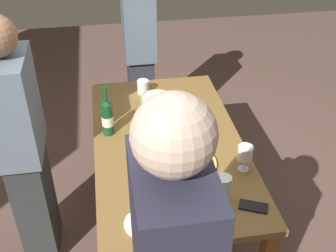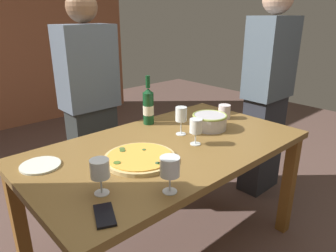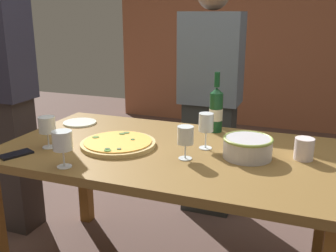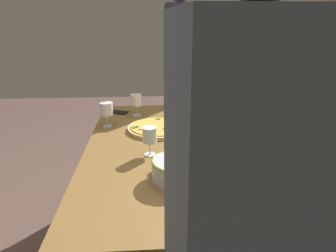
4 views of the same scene
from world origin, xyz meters
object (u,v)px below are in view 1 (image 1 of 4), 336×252
at_px(dining_table, 168,153).
at_px(side_plate, 144,223).
at_px(wine_glass_far_right, 153,110).
at_px(person_guest_left, 23,148).
at_px(wine_glass_by_bottle, 245,154).
at_px(person_host, 139,51).
at_px(cup_amber, 143,87).
at_px(wine_bottle, 107,117).
at_px(serving_bowl, 157,103).
at_px(wine_glass_near_pizza, 181,115).
at_px(wine_glass_far_left, 223,185).
at_px(cell_phone, 253,206).
at_px(pizza, 184,164).

distance_m(dining_table, side_plate, 0.69).
xyz_separation_m(wine_glass_far_right, person_guest_left, (-0.18, 0.78, -0.06)).
relative_size(wine_glass_by_bottle, person_host, 0.10).
xyz_separation_m(cup_amber, side_plate, (-1.26, 0.14, -0.04)).
bearing_deg(wine_bottle, person_guest_left, 108.03).
xyz_separation_m(serving_bowl, wine_glass_by_bottle, (-0.71, -0.39, 0.06)).
distance_m(wine_glass_near_pizza, side_plate, 0.84).
distance_m(wine_bottle, wine_glass_by_bottle, 0.87).
distance_m(wine_glass_far_left, cell_phone, 0.19).
bearing_deg(wine_glass_near_pizza, side_plate, 156.87).
bearing_deg(wine_glass_by_bottle, cell_phone, 172.27).
xyz_separation_m(serving_bowl, cell_phone, (-1.00, -0.35, -0.05)).
relative_size(wine_glass_by_bottle, wine_glass_far_right, 0.91).
height_order(wine_glass_near_pizza, cup_amber, wine_glass_near_pizza).
bearing_deg(person_host, wine_bottle, -19.76).
bearing_deg(serving_bowl, wine_glass_by_bottle, -151.34).
bearing_deg(wine_glass_near_pizza, wine_glass_by_bottle, -148.94).
relative_size(wine_glass_far_right, cup_amber, 1.78).
height_order(serving_bowl, person_host, person_host).
relative_size(dining_table, wine_bottle, 4.88).
bearing_deg(person_guest_left, pizza, -15.13).
xyz_separation_m(wine_glass_near_pizza, cell_phone, (-0.74, -0.23, -0.10)).
distance_m(cell_phone, person_host, 1.79).
bearing_deg(wine_glass_far_right, pizza, -163.89).
bearing_deg(cup_amber, side_plate, 173.46).
height_order(serving_bowl, side_plate, serving_bowl).
bearing_deg(wine_bottle, wine_glass_by_bottle, -123.24).
height_order(wine_bottle, person_host, person_host).
relative_size(cell_phone, person_guest_left, 0.09).
bearing_deg(dining_table, wine_bottle, 67.63).
xyz_separation_m(dining_table, serving_bowl, (0.38, 0.01, 0.14)).
xyz_separation_m(dining_table, wine_glass_far_left, (-0.55, -0.19, 0.20)).
relative_size(wine_glass_near_pizza, wine_glass_far_left, 0.98).
xyz_separation_m(pizza, wine_glass_by_bottle, (-0.09, -0.32, 0.10)).
bearing_deg(wine_glass_by_bottle, wine_glass_near_pizza, 31.06).
bearing_deg(wine_glass_far_left, side_plate, 102.89).
bearing_deg(pizza, cell_phone, -143.54).
relative_size(pizza, side_plate, 1.90).
distance_m(serving_bowl, cup_amber, 0.25).
bearing_deg(pizza, wine_bottle, 46.36).
bearing_deg(pizza, serving_bowl, 6.18).
relative_size(pizza, person_guest_left, 0.23).
height_order(dining_table, cell_phone, cell_phone).
distance_m(wine_bottle, wine_glass_near_pizza, 0.46).
bearing_deg(serving_bowl, cup_amber, 15.53).
distance_m(wine_glass_far_left, wine_glass_far_right, 0.76).
distance_m(wine_glass_far_right, cell_phone, 0.89).
bearing_deg(wine_bottle, wine_glass_far_right, -85.52).
bearing_deg(wine_bottle, cell_phone, -138.16).
bearing_deg(person_host, dining_table, -0.00).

